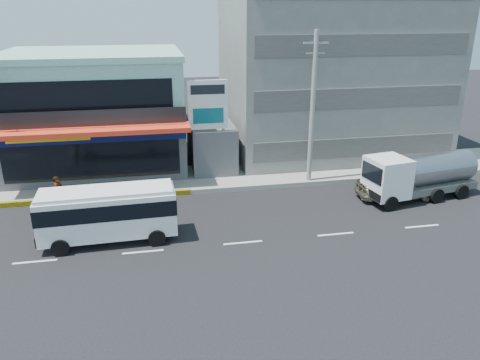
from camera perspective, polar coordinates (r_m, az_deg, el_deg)
name	(u,v)px	position (r m, az deg, el deg)	size (l,w,h in m)	color
ground	(243,243)	(23.99, 0.35, -7.65)	(120.00, 120.00, 0.00)	black
sidewalk	(286,173)	(33.52, 5.58, 0.89)	(70.00, 5.00, 0.30)	gray
shop_building	(97,114)	(35.67, -17.02, 7.72)	(12.40, 11.70, 8.00)	#45454A
concrete_building	(330,64)	(38.70, 10.92, 13.68)	(16.00, 12.00, 14.00)	gray
gap_structure	(211,145)	(34.37, -3.56, 4.25)	(3.00, 6.00, 3.50)	#45454A
satellite_dish	(212,124)	(32.95, -3.39, 6.83)	(1.50, 1.50, 0.15)	slate
billboard	(208,110)	(30.85, -3.92, 8.45)	(2.60, 0.18, 6.90)	gray
utility_pole_near	(312,109)	(30.56, 8.83, 8.58)	(1.60, 0.30, 10.00)	#999993
minibus	(108,211)	(24.37, -15.81, -3.63)	(6.80, 2.54, 2.82)	white
sedan	(396,186)	(30.63, 18.51, -0.65)	(1.97, 4.90, 1.67)	beige
tanker_truck	(417,175)	(30.76, 20.79, 0.57)	(7.57, 3.38, 2.89)	white
motorcycle_rider	(61,203)	(28.46, -21.04, -2.66)	(1.99, 1.33, 2.42)	#500B17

